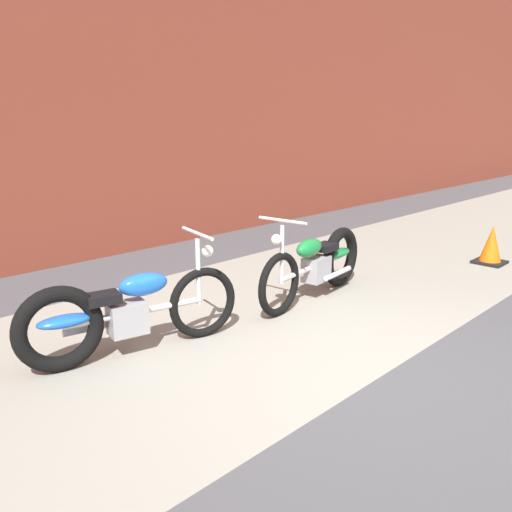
# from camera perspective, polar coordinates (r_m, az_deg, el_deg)

# --- Properties ---
(ground_plane) EXTENTS (80.00, 80.00, 0.00)m
(ground_plane) POSITION_cam_1_polar(r_m,az_deg,el_deg) (4.39, 13.04, -12.94)
(ground_plane) COLOR #47474C
(sidewalk_slab) EXTENTS (36.00, 3.50, 0.01)m
(sidewalk_slab) POSITION_cam_1_polar(r_m,az_deg,el_deg) (5.41, -2.97, -7.07)
(sidewalk_slab) COLOR gray
(sidewalk_slab) RESTS_ON ground
(brick_building_wall) EXTENTS (36.00, 0.50, 6.50)m
(brick_building_wall) POSITION_cam_1_polar(r_m,az_deg,el_deg) (8.02, -21.63, 22.70)
(brick_building_wall) COLOR brown
(brick_building_wall) RESTS_ON ground
(motorcycle_blue) EXTENTS (1.98, 0.72, 1.03)m
(motorcycle_blue) POSITION_cam_1_polar(r_m,az_deg,el_deg) (4.64, -14.77, -6.08)
(motorcycle_blue) COLOR black
(motorcycle_blue) RESTS_ON ground
(motorcycle_green) EXTENTS (2.00, 0.58, 1.03)m
(motorcycle_green) POSITION_cam_1_polar(r_m,az_deg,el_deg) (6.08, 6.98, -0.73)
(motorcycle_green) COLOR black
(motorcycle_green) RESTS_ON ground
(traffic_cone) EXTENTS (0.40, 0.40, 0.55)m
(traffic_cone) POSITION_cam_1_polar(r_m,az_deg,el_deg) (8.14, 24.24, 0.95)
(traffic_cone) COLOR orange
(traffic_cone) RESTS_ON ground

